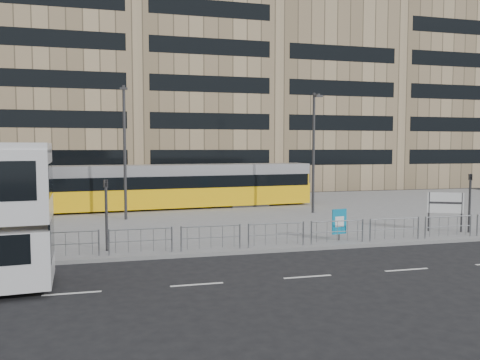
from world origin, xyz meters
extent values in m
plane|color=black|center=(0.00, 0.00, 0.00)|extent=(120.00, 120.00, 0.00)
cube|color=slate|center=(0.00, 12.00, 0.07)|extent=(64.00, 24.00, 0.15)
cube|color=gray|center=(0.00, 0.05, 0.07)|extent=(64.00, 0.25, 0.17)
cube|color=tan|center=(-10.00, 34.00, 11.00)|extent=(14.00, 16.00, 22.00)
cube|color=tan|center=(4.00, 34.00, 12.00)|extent=(14.00, 16.00, 24.00)
cube|color=tan|center=(18.00, 34.00, 10.50)|extent=(14.00, 16.00, 21.00)
cube|color=#38383D|center=(18.00, 34.00, 21.60)|extent=(14.40, 16.40, 1.20)
cube|color=tan|center=(32.00, 34.00, 11.50)|extent=(14.00, 16.00, 23.00)
cylinder|color=gray|center=(2.00, 0.50, 1.20)|extent=(32.00, 0.05, 0.05)
cylinder|color=gray|center=(2.00, 0.50, 0.70)|extent=(32.00, 0.04, 0.04)
cube|color=white|center=(1.00, -4.00, 0.01)|extent=(62.00, 0.12, 0.01)
cube|color=yellow|center=(-3.99, 14.74, 1.08)|extent=(27.41, 4.84, 1.56)
cube|color=black|center=(-3.99, 14.74, 2.15)|extent=(27.02, 4.85, 0.88)
cube|color=#AAA9AE|center=(-3.99, 14.74, 2.98)|extent=(27.39, 4.63, 0.78)
cube|color=yellow|center=(9.02, 15.83, 1.71)|extent=(1.35, 2.28, 2.53)
cylinder|color=#2D2D30|center=(-3.99, 14.74, 1.81)|extent=(2.51, 2.51, 2.92)
cube|color=#2D2D30|center=(4.75, 15.47, 0.39)|extent=(3.12, 2.69, 0.49)
cylinder|color=#2D2D30|center=(11.46, 2.27, 1.20)|extent=(0.09, 0.09, 2.09)
cylinder|color=#2D2D30|center=(12.95, 1.59, 1.20)|extent=(0.09, 0.09, 2.09)
cube|color=white|center=(12.21, 1.93, 1.70)|extent=(1.69, 0.82, 1.09)
cylinder|color=#2D2D30|center=(5.70, 1.14, 0.55)|extent=(0.06, 0.06, 0.81)
cube|color=#0B7CAB|center=(5.70, 1.14, 1.06)|extent=(0.81, 0.21, 1.21)
cube|color=white|center=(5.70, 1.10, 1.06)|extent=(0.50, 0.11, 0.51)
imported|color=black|center=(-8.43, 3.01, 0.93)|extent=(0.42, 0.60, 1.57)
cylinder|color=#2D2D30|center=(-5.11, 1.42, 1.65)|extent=(0.12, 0.12, 3.00)
imported|color=#2D2D30|center=(-5.11, 1.42, 2.75)|extent=(0.23, 0.25, 1.00)
cylinder|color=#2D2D30|center=(13.29, 1.42, 1.65)|extent=(0.12, 0.12, 3.00)
imported|color=#2D2D30|center=(13.29, 1.42, 2.75)|extent=(0.21, 0.23, 1.00)
cylinder|color=#2D2D30|center=(-4.30, 10.37, 4.29)|extent=(0.18, 0.18, 8.28)
cylinder|color=#2D2D30|center=(-4.30, 9.97, 8.23)|extent=(0.14, 0.90, 0.14)
cube|color=#2D2D30|center=(-4.30, 9.52, 8.13)|extent=(0.45, 0.20, 0.12)
cylinder|color=#2D2D30|center=(8.19, 10.35, 4.23)|extent=(0.18, 0.18, 8.16)
cylinder|color=#2D2D30|center=(8.19, 9.95, 8.11)|extent=(0.14, 0.90, 0.14)
cube|color=#2D2D30|center=(8.19, 9.50, 8.01)|extent=(0.45, 0.20, 0.12)
camera|label=1|loc=(-4.29, -19.41, 4.63)|focal=35.00mm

